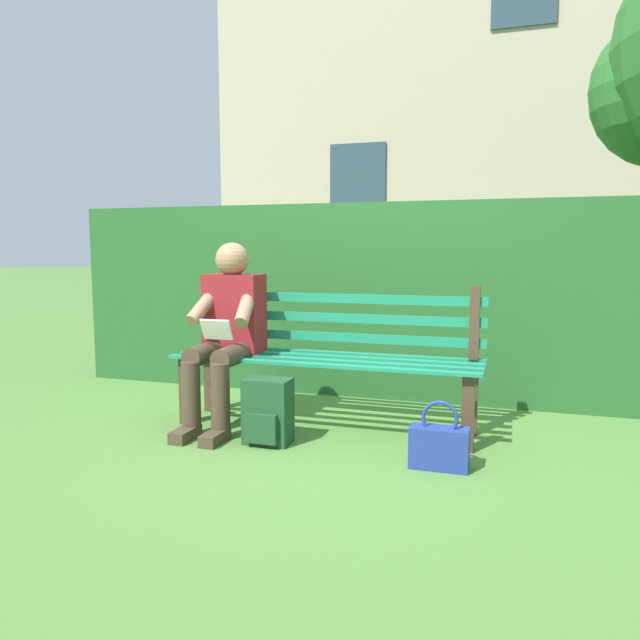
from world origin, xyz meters
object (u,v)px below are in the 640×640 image
handbag (439,446)px  park_bench (328,354)px  backpack (268,412)px  person_seated (226,329)px

handbag → park_bench: bearing=-35.7°
backpack → handbag: size_ratio=1.07×
handbag → person_seated: bearing=-15.1°
person_seated → backpack: person_seated is taller
park_bench → handbag: (-0.79, 0.56, -0.35)m
backpack → handbag: 1.03m
park_bench → person_seated: size_ratio=1.65×
park_bench → backpack: (0.24, 0.46, -0.28)m
park_bench → person_seated: (0.64, 0.18, 0.17)m
backpack → handbag: (-1.02, 0.11, -0.07)m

